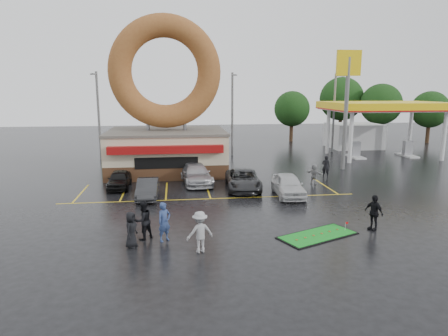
{
  "coord_description": "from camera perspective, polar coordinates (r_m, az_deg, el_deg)",
  "views": [
    {
      "loc": [
        -2.31,
        -22.43,
        7.25
      ],
      "look_at": [
        0.83,
        2.85,
        2.2
      ],
      "focal_mm": 32.0,
      "sensor_mm": 36.0,
      "label": 1
    }
  ],
  "objects": [
    {
      "name": "person_blackjkt",
      "position": [
        20.0,
        -11.48,
        -7.33
      ],
      "size": [
        1.19,
        1.17,
        1.93
      ],
      "primitive_type": "imported",
      "rotation": [
        0.0,
        0.0,
        3.85
      ],
      "color": "black",
      "rests_on": "ground"
    },
    {
      "name": "tree_far_b",
      "position": [
        61.06,
        27.36,
        7.43
      ],
      "size": [
        4.9,
        4.9,
        7.0
      ],
      "color": "#332114",
      "rests_on": "ground"
    },
    {
      "name": "gas_station",
      "position": [
        48.9,
        20.21,
        6.37
      ],
      "size": [
        12.3,
        13.65,
        5.9
      ],
      "color": "silver",
      "rests_on": "ground"
    },
    {
      "name": "person_cameraman",
      "position": [
        22.29,
        20.6,
        -5.97
      ],
      "size": [
        0.86,
        1.19,
        1.88
      ],
      "primitive_type": "imported",
      "rotation": [
        0.0,
        0.0,
        -1.15
      ],
      "color": "black",
      "rests_on": "ground"
    },
    {
      "name": "tree_far_a",
      "position": [
        59.62,
        21.51,
        8.46
      ],
      "size": [
        5.6,
        5.6,
        8.0
      ],
      "color": "#332114",
      "rests_on": "ground"
    },
    {
      "name": "person_hoodie",
      "position": [
        18.16,
        -3.46,
        -9.1
      ],
      "size": [
        1.38,
        1.02,
        1.91
      ],
      "primitive_type": "imported",
      "rotation": [
        0.0,
        0.0,
        3.43
      ],
      "color": "#9A9A9C",
      "rests_on": "ground"
    },
    {
      "name": "dumpster",
      "position": [
        34.67,
        -15.56,
        -0.18
      ],
      "size": [
        2.0,
        1.52,
        1.3
      ],
      "primitive_type": "cube",
      "rotation": [
        0.0,
        0.0,
        0.19
      ],
      "color": "#1C4929",
      "rests_on": "ground"
    },
    {
      "name": "tree_far_d",
      "position": [
        56.89,
        9.68,
        8.32
      ],
      "size": [
        4.9,
        4.9,
        7.0
      ],
      "color": "#332114",
      "rests_on": "ground"
    },
    {
      "name": "car_black",
      "position": [
        30.67,
        -14.73,
        -1.58
      ],
      "size": [
        1.59,
        3.85,
        1.3
      ],
      "primitive_type": "imported",
      "rotation": [
        0.0,
        0.0,
        -0.01
      ],
      "color": "black",
      "rests_on": "ground"
    },
    {
      "name": "person_blue",
      "position": [
        19.62,
        -8.53,
        -7.61
      ],
      "size": [
        0.84,
        0.79,
        1.93
      ],
      "primitive_type": "imported",
      "rotation": [
        0.0,
        0.0,
        0.65
      ],
      "color": "navy",
      "rests_on": "ground"
    },
    {
      "name": "car_silver",
      "position": [
        31.16,
        -4.04,
        -0.85
      ],
      "size": [
        2.66,
        5.39,
        1.51
      ],
      "primitive_type": "imported",
      "rotation": [
        0.0,
        0.0,
        0.11
      ],
      "color": "#A9AAAF",
      "rests_on": "ground"
    },
    {
      "name": "tree_far_c",
      "position": [
        61.46,
        16.44,
        9.45
      ],
      "size": [
        6.3,
        6.3,
        9.0
      ],
      "color": "#332114",
      "rests_on": "ground"
    },
    {
      "name": "shell_sign",
      "position": [
        37.68,
        17.2,
        10.92
      ],
      "size": [
        2.2,
        0.36,
        10.6
      ],
      "color": "slate",
      "rests_on": "ground"
    },
    {
      "name": "car_dgrey",
      "position": [
        27.44,
        -10.85,
        -2.91
      ],
      "size": [
        1.42,
        3.96,
        1.3
      ],
      "primitive_type": "imported",
      "rotation": [
        0.0,
        0.0,
        -0.01
      ],
      "color": "#29292B",
      "rests_on": "ground"
    },
    {
      "name": "streetlight_left",
      "position": [
        43.11,
        -17.5,
        7.42
      ],
      "size": [
        0.4,
        2.21,
        9.0
      ],
      "color": "slate",
      "rests_on": "ground"
    },
    {
      "name": "streetlight_mid",
      "position": [
        43.88,
        1.2,
        7.99
      ],
      "size": [
        0.4,
        2.21,
        9.0
      ],
      "color": "slate",
      "rests_on": "ground"
    },
    {
      "name": "ground",
      "position": [
        23.69,
        -1.16,
        -6.61
      ],
      "size": [
        120.0,
        120.0,
        0.0
      ],
      "primitive_type": "plane",
      "color": "black",
      "rests_on": "ground"
    },
    {
      "name": "person_bystander",
      "position": [
        19.19,
        -13.13,
        -8.58
      ],
      "size": [
        0.78,
        0.96,
        1.7
      ],
      "primitive_type": "imported",
      "rotation": [
        0.0,
        0.0,
        1.25
      ],
      "color": "black",
      "rests_on": "ground"
    },
    {
      "name": "car_white",
      "position": [
        27.81,
        9.14,
        -2.42
      ],
      "size": [
        2.04,
        4.58,
        1.53
      ],
      "primitive_type": "imported",
      "rotation": [
        0.0,
        0.0,
        -0.05
      ],
      "color": "silver",
      "rests_on": "ground"
    },
    {
      "name": "car_grey",
      "position": [
        29.27,
        2.72,
        -1.69
      ],
      "size": [
        2.75,
        5.33,
        1.44
      ],
      "primitive_type": "imported",
      "rotation": [
        0.0,
        0.0,
        -0.07
      ],
      "color": "#2A2A2C",
      "rests_on": "ground"
    },
    {
      "name": "donut_shop",
      "position": [
        35.52,
        -8.24,
        6.6
      ],
      "size": [
        10.2,
        8.7,
        13.5
      ],
      "color": "#472B19",
      "rests_on": "ground"
    },
    {
      "name": "putting_green",
      "position": [
        20.86,
        13.23,
        -9.34
      ],
      "size": [
        4.44,
        3.28,
        0.51
      ],
      "color": "black",
      "rests_on": "ground"
    },
    {
      "name": "person_walker_near",
      "position": [
        31.7,
        12.74,
        -0.86
      ],
      "size": [
        1.23,
        1.41,
        1.54
      ],
      "primitive_type": "imported",
      "rotation": [
        0.0,
        0.0,
        2.23
      ],
      "color": "gray",
      "rests_on": "ground"
    },
    {
      "name": "person_walker_far",
      "position": [
        34.28,
        14.35,
        0.2
      ],
      "size": [
        0.78,
        0.68,
        1.82
      ],
      "primitive_type": "imported",
      "rotation": [
        0.0,
        0.0,
        2.7
      ],
      "color": "black",
      "rests_on": "ground"
    },
    {
      "name": "streetlight_right",
      "position": [
        48.04,
        15.47,
        7.87
      ],
      "size": [
        0.4,
        2.21,
        9.0
      ],
      "color": "slate",
      "rests_on": "ground"
    }
  ]
}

